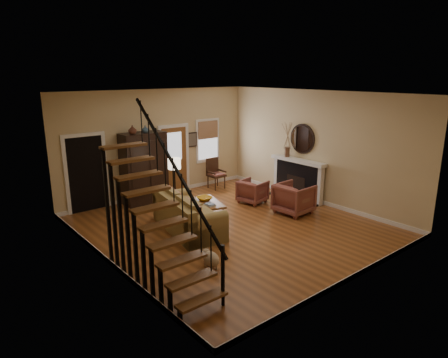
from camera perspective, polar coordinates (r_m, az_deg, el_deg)
room at (r=10.86m, az=-6.67°, el=2.81°), size 7.00×7.33×3.30m
staircase at (r=7.11m, az=-9.36°, el=-3.05°), size 0.94×2.80×3.20m
fireplace at (r=12.40m, az=10.61°, el=0.55°), size 0.33×1.95×2.30m
armoire at (r=11.99m, az=-11.35°, el=1.55°), size 1.30×0.60×2.10m
vase_a at (r=11.53m, az=-12.96°, el=6.88°), size 0.24×0.24×0.25m
vase_b at (r=11.72m, az=-11.19°, el=7.00°), size 0.20×0.20×0.21m
sofa at (r=9.85m, az=-5.17°, el=-4.92°), size 1.41×2.47×0.87m
coffee_table at (r=10.71m, az=-2.52°, el=-4.41°), size 0.96×1.30×0.44m
bowl at (r=10.77m, az=-2.80°, el=-2.79°), size 0.40×0.40×0.10m
books at (r=10.34m, az=-2.07°, el=-3.68°), size 0.21×0.29×0.05m
armchair_left at (r=11.15m, az=9.96°, el=-2.77°), size 0.97×0.95×0.84m
armchair_right at (r=11.93m, az=4.12°, el=-1.77°), size 0.89×0.87×0.69m
floor_lamp at (r=11.06m, az=-7.01°, el=-0.93°), size 0.41×0.41×1.53m
side_chair at (r=13.30m, az=-1.11°, el=0.78°), size 0.54×0.54×1.02m
dog at (r=8.08m, az=-1.84°, el=-11.49°), size 0.36×0.52×0.35m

